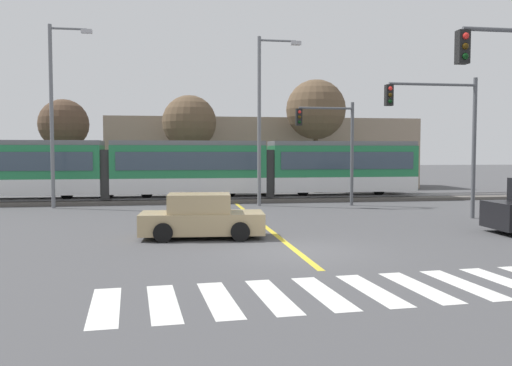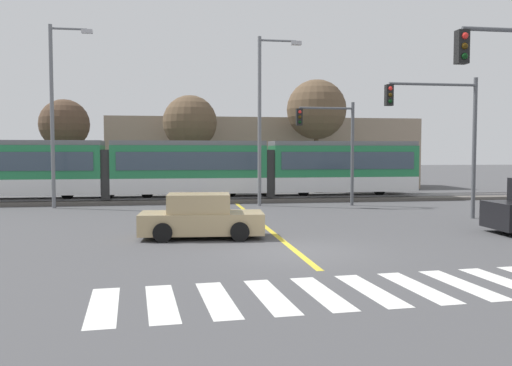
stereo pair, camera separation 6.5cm
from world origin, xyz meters
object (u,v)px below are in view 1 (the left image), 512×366
Objects in this scene: light_rail_tram at (189,167)px; bare_tree_east at (316,110)px; sedan_crossing at (202,218)px; street_lamp_west at (55,106)px; traffic_light_mid_right at (445,124)px; bare_tree_far_west at (64,125)px; street_lamp_centre at (263,110)px; traffic_light_far_right at (333,137)px; bare_tree_west at (189,123)px.

bare_tree_east is (9.33, 5.54, 3.94)m from light_rail_tram.
sedan_crossing is 13.90m from street_lamp_west.
traffic_light_mid_right reaches higher than light_rail_tram.
light_rail_tram is at bearing -28.02° from bare_tree_far_west.
light_rail_tram is at bearing 136.01° from traffic_light_mid_right.
bare_tree_far_west is at bearing 151.98° from light_rail_tram.
sedan_crossing is 22.34m from bare_tree_east.
street_lamp_centre is (10.92, -0.42, -0.16)m from street_lamp_west.
street_lamp_centre is at bearing 69.61° from sedan_crossing.
bare_tree_east is at bearing 30.69° from light_rail_tram.
street_lamp_west is at bearing -82.68° from bare_tree_far_west.
light_rail_tram is 6.50× the size of sedan_crossing.
street_lamp_centre is 1.13× the size of bare_tree_east.
traffic_light_far_right is (7.67, -4.04, 1.72)m from light_rail_tram.
street_lamp_west is 1.39× the size of bare_tree_west.
bare_tree_far_west is at bearing 141.97° from traffic_light_mid_right.
light_rail_tram is 11.54m from bare_tree_east.
bare_tree_far_west is at bearing 97.32° from street_lamp_west.
traffic_light_mid_right is 0.76× the size of bare_tree_east.
light_rail_tram is 14.11m from sedan_crossing.
sedan_crossing is 0.63× the size of bare_tree_west.
street_lamp_centre is 14.06m from bare_tree_far_west.
street_lamp_west is (-17.77, 7.46, 1.19)m from traffic_light_mid_right.
traffic_light_mid_right is (10.78, -10.41, 2.13)m from light_rail_tram.
traffic_light_mid_right is at bearing -45.82° from street_lamp_centre.
bare_tree_far_west is (-7.90, 4.21, 2.68)m from light_rail_tram.
traffic_light_far_right is 12.09m from bare_tree_west.
street_lamp_west is at bearing -152.52° from bare_tree_east.
bare_tree_west is (0.24, 5.41, 2.94)m from light_rail_tram.
bare_tree_far_west reaches higher than light_rail_tram.
sedan_crossing is 0.53× the size of bare_tree_east.
bare_tree_west is at bearing 89.19° from sedan_crossing.
bare_tree_far_west is at bearing -171.58° from bare_tree_west.
traffic_light_far_right is 0.89× the size of bare_tree_far_west.
sedan_crossing is (-0.03, -14.05, -1.35)m from light_rail_tram.
light_rail_tram is 15.14m from traffic_light_mid_right.
traffic_light_far_right is at bearing 116.05° from traffic_light_mid_right.
bare_tree_west reaches higher than light_rail_tram.
traffic_light_mid_right is at bearing -63.95° from traffic_light_far_right.
light_rail_tram is 3.43× the size of bare_tree_east.
street_lamp_centre is (-6.84, 7.04, 1.03)m from traffic_light_mid_right.
street_lamp_west is at bearing -157.12° from light_rail_tram.
bare_tree_east reaches higher than traffic_light_mid_right.
street_lamp_west reaches higher than light_rail_tram.
street_lamp_west is 1.50× the size of bare_tree_far_west.
bare_tree_east is (16.31, 8.48, 0.63)m from street_lamp_west.
bare_tree_far_west is at bearing 147.41° from street_lamp_centre.
street_lamp_centre is at bearing -32.59° from bare_tree_far_west.
traffic_light_far_right is at bearing -27.80° from light_rail_tram.
street_lamp_west is (-14.66, 1.10, 1.60)m from traffic_light_far_right.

